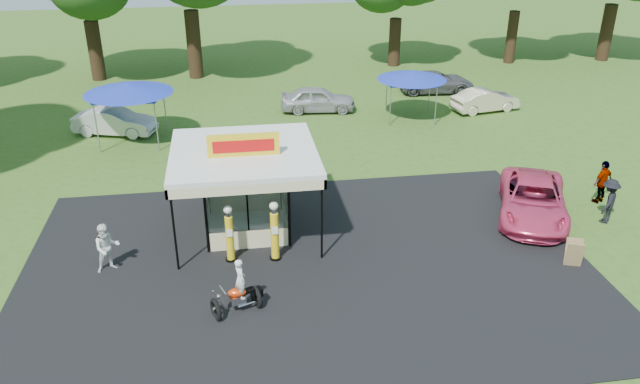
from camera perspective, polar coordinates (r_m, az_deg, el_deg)
The scene contains 19 objects.
ground at distance 20.68m, azimuth -0.31°, elevation -9.75°, with size 120.00×120.00×0.00m, color #2F5A1C.
asphalt_apron at distance 22.31m, azimuth -1.07°, elevation -6.76°, with size 20.00×14.00×0.04m, color black.
gas_station_kiosk at distance 23.95m, azimuth -6.82°, elevation 0.27°, with size 5.40×5.40×4.18m.
gas_pump_left at distance 22.33m, azimuth -8.26°, elevation -3.90°, with size 0.41×0.41×2.22m.
gas_pump_right at distance 22.21m, azimuth -4.16°, elevation -3.70°, with size 0.43×0.43×2.33m.
motorcycle at distance 19.90m, azimuth -7.41°, elevation -8.94°, with size 1.71×1.25×1.94m.
spare_tires at distance 23.69m, azimuth -7.96°, elevation -4.08°, with size 0.81×0.55×0.67m.
a_frame_sign at distance 23.81m, azimuth 22.21°, elevation -5.23°, with size 0.63×0.69×1.02m.
kiosk_car at distance 26.50m, azimuth -6.88°, elevation -0.25°, with size 1.13×2.82×0.96m, color yellow.
pink_sedan at distance 26.68m, azimuth 18.91°, elevation -0.67°, with size 2.56×5.54×1.54m, color #E13D6C.
spectator_west at distance 22.88m, azimuth -18.90°, elevation -4.84°, with size 0.88×0.68×1.80m, color white.
spectator_east_a at distance 27.30m, azimuth 24.88°, elevation -0.76°, with size 1.20×0.69×1.86m, color black.
spectator_east_b at distance 28.96m, azimuth 24.43°, elevation 0.85°, with size 1.12×0.46×1.90m, color gray.
bg_car_a at distance 35.99m, azimuth -18.27°, elevation 6.14°, with size 1.54×4.43×1.46m, color silver.
bg_car_c at distance 37.99m, azimuth -0.21°, elevation 8.49°, with size 1.80×4.46×1.52m, color #A6A5A9.
bg_car_d at distance 42.63m, azimuth 10.57°, elevation 9.87°, with size 2.27×4.91×1.36m, color #545457.
bg_car_e at distance 39.34m, azimuth 14.88°, elevation 8.11°, with size 1.44×4.12×1.36m, color beige.
tent_west at distance 34.02m, azimuth -17.12°, elevation 9.03°, with size 4.56×4.56×3.19m.
tent_east at distance 36.71m, azimuth 8.40°, elevation 10.47°, with size 3.99×3.99×2.79m.
Camera 1 is at (-2.44, -16.67, 11.99)m, focal length 35.00 mm.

